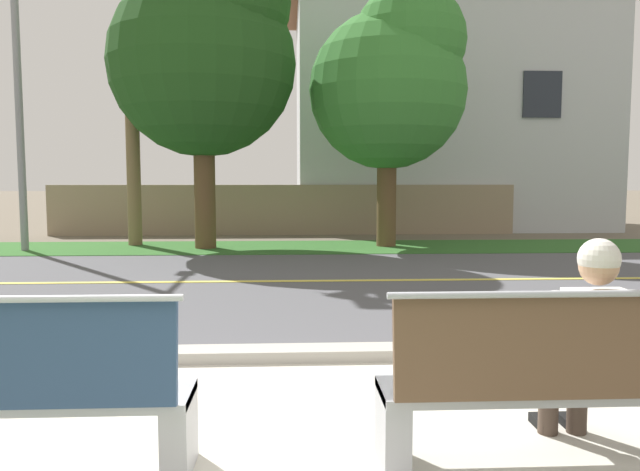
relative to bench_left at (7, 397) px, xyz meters
name	(u,v)px	position (x,y,z in m)	size (l,w,h in m)	color
ground_plane	(288,268)	(1.43, 7.77, -0.46)	(140.00, 140.00, 0.00)	#665B4C
sidewalk_pavement	(287,460)	(1.43, 0.17, -0.45)	(44.00, 3.60, 0.01)	beige
curb_edge	(288,354)	(1.43, 2.12, -0.40)	(44.00, 0.30, 0.11)	#ADA89E
street_asphalt	(288,281)	(1.43, 6.27, -0.45)	(52.00, 8.00, 0.01)	#515156
road_centre_line	(288,281)	(1.43, 6.27, -0.45)	(48.00, 0.14, 0.01)	#E0CC4C
far_verge_grass	(288,247)	(1.43, 11.01, -0.45)	(48.00, 2.80, 0.02)	#2D6026
bench_left	(7,397)	(0.00, 0.00, 0.00)	(1.86, 0.48, 1.01)	silver
bench_right	(554,387)	(2.86, 0.00, 0.00)	(1.86, 0.48, 1.01)	#9EA0A8
seated_person_white	(587,339)	(3.12, 0.17, 0.22)	(0.52, 0.68, 1.25)	#47382D
streetlamp	(20,52)	(-4.30, 10.80, 3.83)	(0.24, 2.10, 7.55)	gray
shade_tree_far_left	(208,49)	(-0.30, 10.81, 3.94)	(4.10, 4.10, 6.77)	brown
shade_tree_left	(393,79)	(3.82, 11.05, 3.37)	(3.57, 3.57, 5.89)	brown
garden_wall	(284,210)	(1.32, 14.37, 0.24)	(13.00, 0.36, 1.40)	gray
house_across_street	(440,107)	(6.49, 17.57, 3.47)	(10.20, 6.91, 7.77)	#B7BCC1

